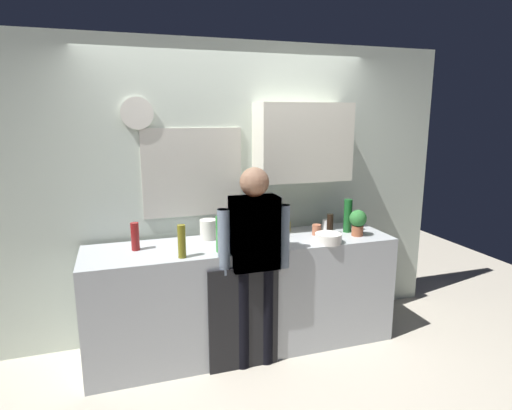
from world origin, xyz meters
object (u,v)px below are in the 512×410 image
object	(u,v)px
bottle_clear_soda	(222,234)
cup_terracotta_mug	(317,230)
person_at_sink	(254,252)
bottle_dark_sauce	(330,224)
mixing_bowl	(328,238)
potted_plant	(358,221)
bottle_red_vinegar	(135,237)
cup_white_mug	(327,225)
cup_yellow_cup	(287,226)
coffee_maker	(257,220)
bottle_olive_oil	(182,241)
storage_canister	(208,229)
bottle_green_wine	(348,216)
person_guest	(254,252)

from	to	relation	value
bottle_clear_soda	cup_terracotta_mug	world-z (taller)	bottle_clear_soda
cup_terracotta_mug	person_at_sink	bearing A→B (deg)	-154.90
bottle_clear_soda	bottle_dark_sauce	size ratio (longest dim) A/B	1.56
mixing_bowl	potted_plant	bearing A→B (deg)	18.60
bottle_red_vinegar	cup_white_mug	size ratio (longest dim) A/B	2.32
person_at_sink	bottle_red_vinegar	bearing A→B (deg)	147.36
cup_terracotta_mug	bottle_dark_sauce	bearing A→B (deg)	-4.91
cup_yellow_cup	mixing_bowl	world-z (taller)	cup_yellow_cup
cup_white_mug	cup_yellow_cup	world-z (taller)	cup_white_mug
bottle_red_vinegar	bottle_clear_soda	size ratio (longest dim) A/B	0.79
coffee_maker	potted_plant	xyz separation A→B (m)	(0.84, -0.26, -0.01)
coffee_maker	cup_yellow_cup	world-z (taller)	coffee_maker
coffee_maker	bottle_red_vinegar	world-z (taller)	coffee_maker
bottle_olive_oil	cup_yellow_cup	xyz separation A→B (m)	(1.01, 0.45, -0.08)
cup_white_mug	coffee_maker	bearing A→B (deg)	178.91
potted_plant	person_at_sink	world-z (taller)	person_at_sink
bottle_dark_sauce	bottle_clear_soda	bearing A→B (deg)	-169.62
bottle_clear_soda	cup_yellow_cup	bearing A→B (deg)	29.60
bottle_olive_oil	storage_canister	bearing A→B (deg)	55.42
bottle_green_wine	coffee_maker	bearing A→B (deg)	171.11
bottle_clear_soda	cup_terracotta_mug	xyz separation A→B (m)	(0.91, 0.20, -0.09)
cup_yellow_cup	storage_canister	size ratio (longest dim) A/B	0.50
bottle_dark_sauce	coffee_maker	bearing A→B (deg)	167.69
bottle_green_wine	bottle_dark_sauce	size ratio (longest dim) A/B	1.67
bottle_clear_soda	cup_terracotta_mug	distance (m)	0.93
person_at_sink	storage_canister	bearing A→B (deg)	108.47
cup_yellow_cup	potted_plant	xyz separation A→B (m)	(0.53, -0.33, 0.09)
storage_canister	person_guest	bearing A→B (deg)	-61.76
bottle_green_wine	bottle_olive_oil	bearing A→B (deg)	-170.76
bottle_olive_oil	storage_canister	distance (m)	0.50
bottle_red_vinegar	person_guest	bearing A→B (deg)	-22.87
bottle_green_wine	bottle_clear_soda	size ratio (longest dim) A/B	1.07
cup_white_mug	potted_plant	xyz separation A→B (m)	(0.17, -0.25, 0.08)
person_at_sink	cup_terracotta_mug	bearing A→B (deg)	15.33
bottle_dark_sauce	cup_terracotta_mug	bearing A→B (deg)	175.09
person_at_sink	bottle_clear_soda	bearing A→B (deg)	142.57
bottle_dark_sauce	mixing_bowl	distance (m)	0.28
potted_plant	coffee_maker	bearing A→B (deg)	162.60
cup_terracotta_mug	mixing_bowl	size ratio (longest dim) A/B	0.42
bottle_red_vinegar	person_at_sink	distance (m)	0.94
bottle_clear_soda	cup_white_mug	xyz separation A→B (m)	(1.06, 0.31, -0.09)
bottle_green_wine	potted_plant	size ratio (longest dim) A/B	1.30
potted_plant	storage_canister	bearing A→B (deg)	166.77
mixing_bowl	storage_canister	size ratio (longest dim) A/B	1.29
coffee_maker	bottle_clear_soda	xyz separation A→B (m)	(-0.39, -0.33, -0.01)
cup_yellow_cup	mixing_bowl	bearing A→B (deg)	-67.11
bottle_green_wine	bottle_dark_sauce	xyz separation A→B (m)	(-0.18, -0.01, -0.06)
bottle_clear_soda	person_at_sink	distance (m)	0.29
coffee_maker	cup_white_mug	size ratio (longest dim) A/B	3.47
cup_yellow_cup	person_guest	distance (m)	0.70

